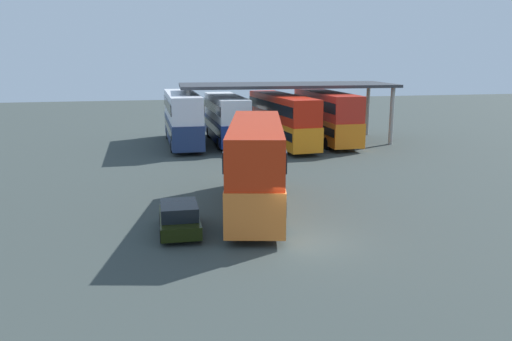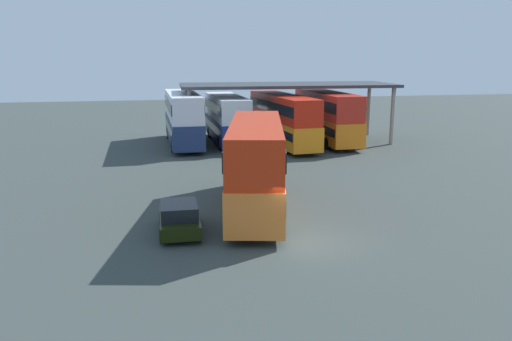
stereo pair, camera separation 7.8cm
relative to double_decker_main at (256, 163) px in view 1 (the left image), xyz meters
The scene contains 8 objects.
ground_plane 5.34m from the double_decker_main, 80.15° to the right, with size 140.00×140.00×0.00m, color #373F3C.
double_decker_main is the anchor object (origin of this frame).
parked_hatchback 5.03m from the double_decker_main, 146.06° to the right, with size 1.74×3.69×1.35m.
double_decker_near_canopy 19.85m from the double_decker_main, 96.39° to the left, with size 2.63×11.19×4.39m.
double_decker_mid_row 20.07m from the double_decker_main, 85.53° to the left, with size 2.68×10.22×4.07m.
double_decker_far_right 18.61m from the double_decker_main, 71.38° to the left, with size 3.44×11.72×4.26m.
double_decker_end_of_row 21.06m from the double_decker_main, 61.37° to the left, with size 2.73×11.06×4.38m.
depot_canopy 20.70m from the double_decker_main, 70.71° to the left, with size 18.55×7.35×5.07m.
Camera 1 is at (-5.85, -19.23, 7.52)m, focal length 36.11 mm.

